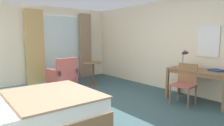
# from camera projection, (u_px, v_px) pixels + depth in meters

# --- Properties ---
(ground) EXTENTS (5.62, 7.76, 0.10)m
(ground) POSITION_uv_depth(u_px,v_px,m) (104.00, 115.00, 4.00)
(ground) COLOR #334C51
(wall_back) EXTENTS (5.22, 0.12, 2.55)m
(wall_back) POSITION_uv_depth(u_px,v_px,m) (41.00, 44.00, 6.66)
(wall_back) COLOR beige
(wall_back) RESTS_ON ground
(wall_right) EXTENTS (0.12, 7.36, 2.55)m
(wall_right) POSITION_uv_depth(u_px,v_px,m) (180.00, 46.00, 5.40)
(wall_right) COLOR beige
(wall_right) RESTS_ON ground
(balcony_glass_door) EXTENTS (1.42, 0.02, 2.24)m
(balcony_glass_door) POSITION_uv_depth(u_px,v_px,m) (61.00, 48.00, 7.03)
(balcony_glass_door) COLOR silver
(balcony_glass_door) RESTS_ON ground
(curtain_panel_left) EXTENTS (0.58, 0.10, 2.39)m
(curtain_panel_left) POSITION_uv_depth(u_px,v_px,m) (35.00, 47.00, 6.37)
(curtain_panel_left) COLOR tan
(curtain_panel_left) RESTS_ON ground
(curtain_panel_right) EXTENTS (0.47, 0.10, 2.39)m
(curtain_panel_right) POSITION_uv_depth(u_px,v_px,m) (85.00, 46.00, 7.51)
(curtain_panel_right) COLOR #897056
(curtain_panel_right) RESTS_ON ground
(bed) EXTENTS (2.16, 1.64, 1.12)m
(bed) POSITION_uv_depth(u_px,v_px,m) (28.00, 113.00, 3.17)
(bed) COLOR brown
(bed) RESTS_ON ground
(writing_desk) EXTENTS (0.65, 1.41, 0.76)m
(writing_desk) POSITION_uv_depth(u_px,v_px,m) (199.00, 73.00, 4.58)
(writing_desk) COLOR brown
(writing_desk) RESTS_ON ground
(desk_chair) EXTENTS (0.46, 0.51, 0.91)m
(desk_chair) POSITION_uv_depth(u_px,v_px,m) (185.00, 81.00, 4.46)
(desk_chair) COLOR #9E4C47
(desk_chair) RESTS_ON ground
(desk_lamp) EXTENTS (0.32, 0.30, 0.51)m
(desk_lamp) POSITION_uv_depth(u_px,v_px,m) (184.00, 54.00, 4.64)
(desk_lamp) COLOR #4C4C51
(desk_lamp) RESTS_ON writing_desk
(closed_book) EXTENTS (0.33, 0.36, 0.04)m
(closed_book) POSITION_uv_depth(u_px,v_px,m) (217.00, 70.00, 4.35)
(closed_book) COLOR navy
(closed_book) RESTS_ON writing_desk
(armchair_by_window) EXTENTS (0.78, 0.82, 0.90)m
(armchair_by_window) POSITION_uv_depth(u_px,v_px,m) (63.00, 75.00, 6.07)
(armchair_by_window) COLOR #9E4C47
(armchair_by_window) RESTS_ON ground
(round_cafe_table) EXTENTS (0.58, 0.58, 0.71)m
(round_cafe_table) POSITION_uv_depth(u_px,v_px,m) (93.00, 68.00, 6.39)
(round_cafe_table) COLOR brown
(round_cafe_table) RESTS_ON ground
(wall_mirror) EXTENTS (0.02, 0.51, 0.74)m
(wall_mirror) POSITION_uv_depth(u_px,v_px,m) (208.00, 41.00, 4.70)
(wall_mirror) COLOR silver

